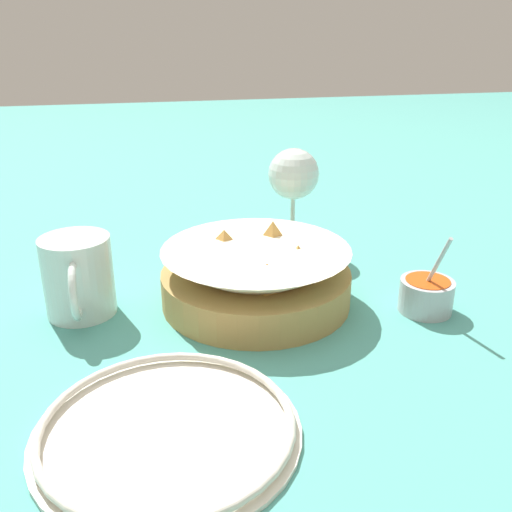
{
  "coord_description": "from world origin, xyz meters",
  "views": [
    {
      "loc": [
        0.66,
        -0.11,
        0.34
      ],
      "look_at": [
        0.02,
        0.04,
        0.06
      ],
      "focal_mm": 40.0,
      "sensor_mm": 36.0,
      "label": 1
    }
  ],
  "objects_px": {
    "sauce_cup": "(426,294)",
    "side_plate": "(167,427)",
    "beer_mug": "(79,279)",
    "food_basket": "(257,277)",
    "wine_glass": "(294,177)"
  },
  "relations": [
    {
      "from": "sauce_cup",
      "to": "side_plate",
      "type": "height_order",
      "value": "sauce_cup"
    },
    {
      "from": "sauce_cup",
      "to": "side_plate",
      "type": "relative_size",
      "value": 0.47
    },
    {
      "from": "sauce_cup",
      "to": "food_basket",
      "type": "bearing_deg",
      "value": -109.51
    },
    {
      "from": "wine_glass",
      "to": "side_plate",
      "type": "xyz_separation_m",
      "value": [
        0.41,
        -0.23,
        -0.11
      ]
    },
    {
      "from": "wine_glass",
      "to": "side_plate",
      "type": "bearing_deg",
      "value": -29.52
    },
    {
      "from": "sauce_cup",
      "to": "side_plate",
      "type": "bearing_deg",
      "value": -63.96
    },
    {
      "from": "food_basket",
      "to": "beer_mug",
      "type": "bearing_deg",
      "value": -94.41
    },
    {
      "from": "beer_mug",
      "to": "sauce_cup",
      "type": "bearing_deg",
      "value": 78.17
    },
    {
      "from": "sauce_cup",
      "to": "wine_glass",
      "type": "relative_size",
      "value": 0.7
    },
    {
      "from": "food_basket",
      "to": "beer_mug",
      "type": "distance_m",
      "value": 0.22
    },
    {
      "from": "side_plate",
      "to": "food_basket",
      "type": "bearing_deg",
      "value": 150.3
    },
    {
      "from": "sauce_cup",
      "to": "side_plate",
      "type": "distance_m",
      "value": 0.37
    },
    {
      "from": "food_basket",
      "to": "wine_glass",
      "type": "height_order",
      "value": "wine_glass"
    },
    {
      "from": "food_basket",
      "to": "sauce_cup",
      "type": "distance_m",
      "value": 0.21
    },
    {
      "from": "sauce_cup",
      "to": "side_plate",
      "type": "xyz_separation_m",
      "value": [
        0.16,
        -0.33,
        -0.02
      ]
    }
  ]
}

